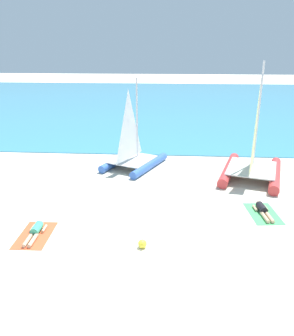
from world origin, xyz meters
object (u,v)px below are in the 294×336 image
object	(u,v)px
sunbather_left	(36,231)
towel_right	(263,214)
sailboat_blue	(133,154)
towel_left	(35,235)
beach_ball	(142,244)
sunbather_right	(263,210)
sailboat_red	(252,162)

from	to	relation	value
sunbather_left	towel_right	world-z (taller)	sunbather_left
towel_right	sailboat_blue	bearing A→B (deg)	138.09
towel_left	beach_ball	distance (m)	3.91
sunbather_left	sunbather_right	bearing A→B (deg)	13.28
sunbather_right	beach_ball	distance (m)	5.42
sunbather_right	sailboat_blue	bearing A→B (deg)	133.07
sailboat_blue	towel_right	distance (m)	7.82
towel_left	sunbather_left	world-z (taller)	sunbather_left
sailboat_blue	towel_left	bearing A→B (deg)	-86.20
sunbather_left	sunbather_right	distance (m)	8.78
sailboat_blue	beach_ball	distance (m)	8.07
sailboat_red	sunbather_right	xyz separation A→B (m)	(-0.36, -3.94, -0.71)
sailboat_red	sailboat_blue	xyz separation A→B (m)	(-6.15, 1.20, -0.13)
towel_left	towel_right	bearing A→B (deg)	14.86
sunbather_left	sunbather_right	world-z (taller)	same
sailboat_red	sunbather_left	distance (m)	10.82
towel_left	sailboat_blue	bearing A→B (deg)	70.07
towel_left	towel_right	size ratio (longest dim) A/B	1.00
sunbather_left	beach_ball	distance (m)	3.92
towel_right	beach_ball	distance (m)	5.39
sunbather_right	towel_left	bearing A→B (deg)	-170.06
towel_right	sunbather_right	distance (m)	0.14
sailboat_red	beach_ball	distance (m)	8.44
towel_left	sunbather_right	world-z (taller)	sunbather_right
towel_left	towel_right	world-z (taller)	same
towel_right	sunbather_left	bearing A→B (deg)	-165.56
towel_left	sunbather_right	xyz separation A→B (m)	(8.49, 2.32, 0.13)
towel_right	beach_ball	bearing A→B (deg)	-149.08
sailboat_red	towel_left	xyz separation A→B (m)	(-8.85, -6.26, -0.84)
sunbather_left	beach_ball	world-z (taller)	sunbather_left
sailboat_blue	towel_left	world-z (taller)	sailboat_blue
sailboat_red	sunbather_right	size ratio (longest dim) A/B	3.62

